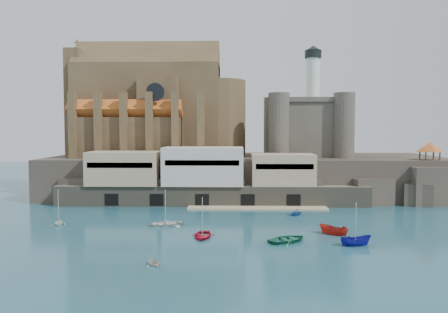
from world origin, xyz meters
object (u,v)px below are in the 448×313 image
object	(u,v)px
castle_keep	(306,125)
boat_1	(153,265)
church	(155,110)
boat_2	(355,246)
boat_0	(202,237)
pavilion	(430,148)

from	to	relation	value
castle_keep	boat_1	distance (m)	71.43
church	boat_2	size ratio (longest dim) A/B	9.87
boat_0	boat_1	xyz separation A→B (m)	(-5.14, -14.37, 0.00)
church	boat_1	world-z (taller)	church
church	boat_2	bearing A→B (deg)	-53.86
castle_keep	boat_2	bearing A→B (deg)	-91.32
pavilion	boat_2	xyz separation A→B (m)	(-27.13, -37.55, -12.73)
pavilion	boat_1	distance (m)	73.88
boat_0	church	bearing A→B (deg)	110.71
boat_0	castle_keep	bearing A→B (deg)	65.92
castle_keep	boat_0	xyz separation A→B (m)	(-24.10, -48.18, -18.31)
church	castle_keep	world-z (taller)	church
boat_1	boat_2	size ratio (longest dim) A/B	0.56
church	boat_2	world-z (taller)	church
castle_keep	boat_2	world-z (taller)	castle_keep
boat_1	boat_2	distance (m)	29.73
boat_0	boat_2	size ratio (longest dim) A/B	1.20
church	boat_1	size ratio (longest dim) A/B	17.49
church	pavilion	size ratio (longest dim) A/B	7.34
church	boat_0	bearing A→B (deg)	-71.79
church	pavilion	world-z (taller)	church
boat_0	boat_1	distance (m)	15.26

